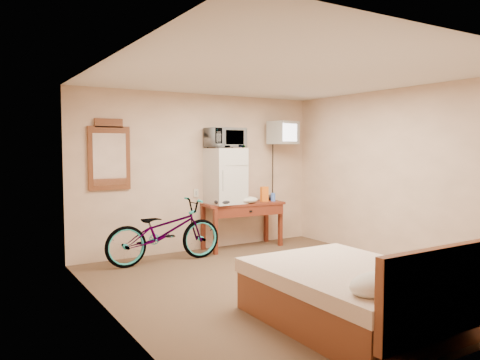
{
  "coord_description": "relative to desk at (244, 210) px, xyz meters",
  "views": [
    {
      "loc": [
        -3.39,
        -4.43,
        1.65
      ],
      "look_at": [
        -0.23,
        0.69,
        1.23
      ],
      "focal_mm": 35.0,
      "sensor_mm": 36.0,
      "label": 1
    }
  ],
  "objects": [
    {
      "name": "mini_fridge",
      "position": [
        -0.31,
        0.06,
        0.57
      ],
      "size": [
        0.56,
        0.55,
        0.89
      ],
      "color": "silver",
      "rests_on": "desk"
    },
    {
      "name": "blue_cup",
      "position": [
        0.54,
        -0.07,
        0.19
      ],
      "size": [
        0.08,
        0.08,
        0.14
      ],
      "primitive_type": "cylinder",
      "color": "#4778F2",
      "rests_on": "desk"
    },
    {
      "name": "bicycle",
      "position": [
        -1.49,
        -0.23,
        -0.18
      ],
      "size": [
        1.72,
        0.62,
        0.9
      ],
      "primitive_type": "imported",
      "rotation": [
        0.0,
        0.0,
        1.56
      ],
      "color": "black",
      "rests_on": "floor"
    },
    {
      "name": "cloth_dark_b",
      "position": [
        0.59,
        0.1,
        0.16
      ],
      "size": [
        0.19,
        0.16,
        0.09
      ],
      "primitive_type": "ellipsoid",
      "color": "black",
      "rests_on": "desk"
    },
    {
      "name": "crt_television",
      "position": [
        0.81,
        0.02,
        1.27
      ],
      "size": [
        0.52,
        0.61,
        0.39
      ],
      "color": "black",
      "rests_on": "room"
    },
    {
      "name": "desk",
      "position": [
        0.0,
        0.0,
        0.0
      ],
      "size": [
        1.38,
        0.64,
        0.75
      ],
      "color": "maroon",
      "rests_on": "floor"
    },
    {
      "name": "room",
      "position": [
        -0.64,
        -2.0,
        0.62
      ],
      "size": [
        4.6,
        4.64,
        2.5
      ],
      "color": "#513928",
      "rests_on": "ground"
    },
    {
      "name": "bed",
      "position": [
        -0.9,
        -3.38,
        -0.33
      ],
      "size": [
        1.4,
        1.93,
        0.9
      ],
      "color": "brown",
      "rests_on": "floor"
    },
    {
      "name": "cloth_cream",
      "position": [
        0.0,
        -0.11,
        0.18
      ],
      "size": [
        0.36,
        0.28,
        0.11
      ],
      "primitive_type": "ellipsoid",
      "color": "beige",
      "rests_on": "desk"
    },
    {
      "name": "microwave",
      "position": [
        -0.31,
        0.06,
        1.17
      ],
      "size": [
        0.59,
        0.42,
        0.32
      ],
      "primitive_type": "imported",
      "rotation": [
        0.0,
        0.0,
        0.04
      ],
      "color": "silver",
      "rests_on": "mini_fridge"
    },
    {
      "name": "cloth_dark_a",
      "position": [
        -0.46,
        -0.12,
        0.17
      ],
      "size": [
        0.29,
        0.21,
        0.11
      ],
      "primitive_type": "ellipsoid",
      "color": "black",
      "rests_on": "desk"
    },
    {
      "name": "wall_mirror",
      "position": [
        -2.11,
        0.27,
        0.9
      ],
      "size": [
        0.6,
        0.04,
        1.02
      ],
      "color": "brown",
      "rests_on": "room"
    },
    {
      "name": "snack_bag",
      "position": [
        0.39,
        -0.03,
        0.24
      ],
      "size": [
        0.13,
        0.08,
        0.25
      ],
      "primitive_type": "cube",
      "rotation": [
        0.0,
        0.0,
        -0.02
      ],
      "color": "orange",
      "rests_on": "desk"
    }
  ]
}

